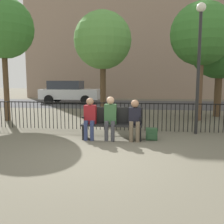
% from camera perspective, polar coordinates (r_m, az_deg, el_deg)
% --- Properties ---
extents(ground_plane, '(80.00, 80.00, 0.00)m').
position_cam_1_polar(ground_plane, '(5.64, -2.25, -10.41)').
color(ground_plane, '#605B4C').
extents(park_bench, '(1.75, 0.45, 0.92)m').
position_cam_1_polar(park_bench, '(7.27, 0.08, -2.31)').
color(park_bench, black).
rests_on(park_bench, ground).
extents(seated_person_0, '(0.34, 0.39, 1.20)m').
position_cam_1_polar(seated_person_0, '(7.22, -5.07, -0.95)').
color(seated_person_0, navy).
rests_on(seated_person_0, ground).
extents(seated_person_1, '(0.34, 0.39, 1.25)m').
position_cam_1_polar(seated_person_1, '(7.11, -0.39, -0.83)').
color(seated_person_1, '#3D3D42').
rests_on(seated_person_1, ground).
extents(seated_person_2, '(0.34, 0.39, 1.16)m').
position_cam_1_polar(seated_person_2, '(7.06, 5.22, -1.27)').
color(seated_person_2, brown).
rests_on(seated_person_2, ground).
extents(backpack, '(0.33, 0.27, 0.34)m').
position_cam_1_polar(backpack, '(7.29, 9.02, -5.00)').
color(backpack, '#284C2D').
rests_on(backpack, ground).
extents(fence_railing, '(9.01, 0.03, 0.95)m').
position_cam_1_polar(fence_railing, '(8.49, 1.02, -0.44)').
color(fence_railing, black).
rests_on(fence_railing, ground).
extents(tree_0, '(2.60, 2.60, 4.34)m').
position_cam_1_polar(tree_0, '(12.66, 23.50, 12.74)').
color(tree_0, '#4C3823').
rests_on(tree_0, ground).
extents(tree_1, '(2.56, 2.56, 4.84)m').
position_cam_1_polar(tree_1, '(11.24, 19.82, 16.34)').
color(tree_1, brown).
rests_on(tree_1, ground).
extents(tree_2, '(2.52, 2.52, 4.69)m').
position_cam_1_polar(tree_2, '(11.36, -2.14, 15.96)').
color(tree_2, '#4C3823').
rests_on(tree_2, ground).
extents(tree_3, '(2.47, 2.47, 5.04)m').
position_cam_1_polar(tree_3, '(11.51, -23.66, 17.14)').
color(tree_3, '#4C3823').
rests_on(tree_3, ground).
extents(lamp_post, '(0.28, 0.28, 4.01)m').
position_cam_1_polar(lamp_post, '(8.29, 19.33, 13.21)').
color(lamp_post, black).
rests_on(lamp_post, ground).
extents(street_surface, '(24.00, 6.00, 0.01)m').
position_cam_1_polar(street_surface, '(17.40, 4.25, 1.79)').
color(street_surface, '#3D3D3F').
rests_on(street_surface, ground).
extents(parked_car_0, '(4.20, 1.94, 1.62)m').
position_cam_1_polar(parked_car_0, '(18.30, -9.77, 4.62)').
color(parked_car_0, silver).
rests_on(parked_car_0, ground).
extents(building_facade, '(20.00, 6.00, 16.12)m').
position_cam_1_polar(building_facade, '(26.08, 5.42, 21.53)').
color(building_facade, gray).
rests_on(building_facade, ground).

